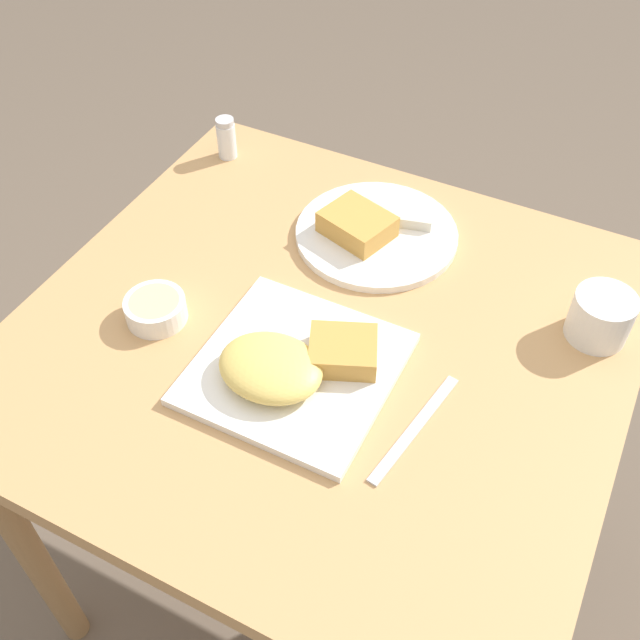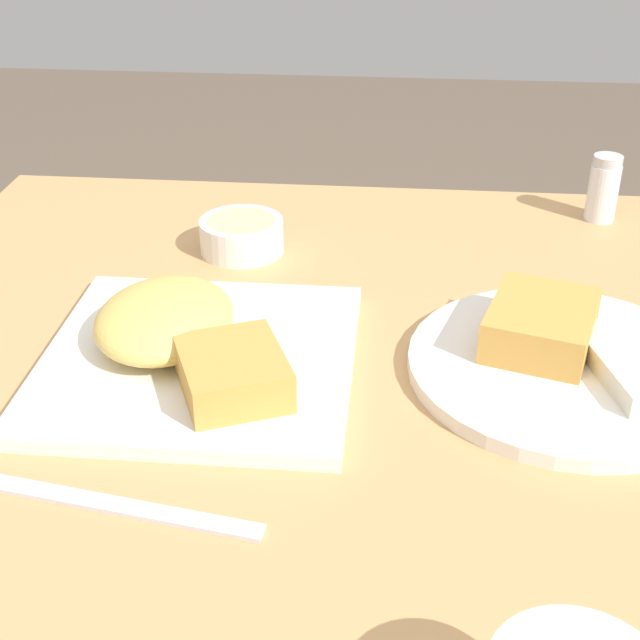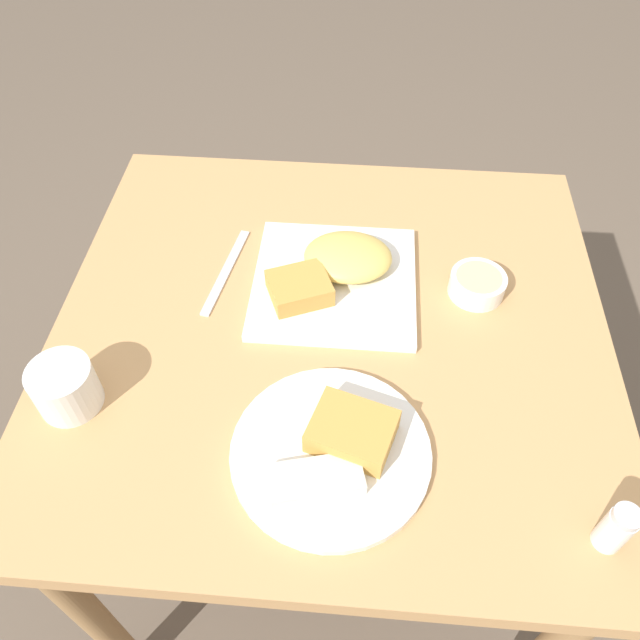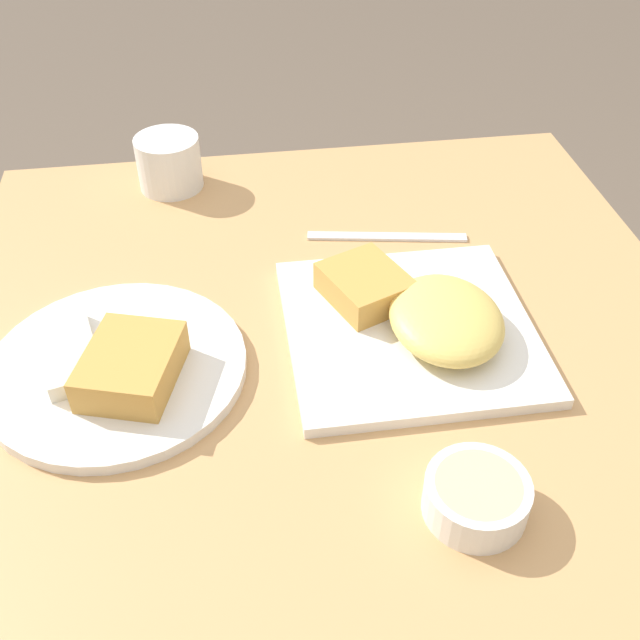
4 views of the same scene
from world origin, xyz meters
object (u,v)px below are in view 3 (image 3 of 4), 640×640
at_px(plate_square_near, 335,273).
at_px(sauce_ramekin, 477,284).
at_px(coffee_mug, 65,387).
at_px(butter_knife, 226,271).
at_px(salt_shaker, 615,530).
at_px(plate_oval_far, 334,450).

distance_m(plate_square_near, sauce_ramekin, 0.24).
relative_size(plate_square_near, sauce_ramekin, 2.93).
distance_m(sauce_ramekin, coffee_mug, 0.68).
height_order(sauce_ramekin, butter_knife, sauce_ramekin).
bearing_deg(sauce_ramekin, coffee_mug, 23.93).
relative_size(sauce_ramekin, butter_knife, 0.44).
xyz_separation_m(plate_square_near, sauce_ramekin, (-0.24, 0.01, -0.00)).
xyz_separation_m(sauce_ramekin, salt_shaker, (-0.13, 0.42, 0.02)).
distance_m(plate_square_near, plate_oval_far, 0.34).
distance_m(butter_knife, coffee_mug, 0.34).
xyz_separation_m(plate_oval_far, sauce_ramekin, (-0.22, -0.33, 0.01)).
bearing_deg(coffee_mug, plate_oval_far, 171.91).
xyz_separation_m(butter_knife, coffee_mug, (0.18, 0.29, 0.04)).
bearing_deg(butter_knife, coffee_mug, -22.39).
bearing_deg(plate_square_near, plate_oval_far, 93.61).
relative_size(salt_shaker, butter_knife, 0.38).
bearing_deg(coffee_mug, plate_square_near, -143.25).
bearing_deg(plate_oval_far, butter_knife, -57.93).
height_order(plate_square_near, coffee_mug, coffee_mug).
distance_m(plate_square_near, salt_shaker, 0.57).
bearing_deg(salt_shaker, plate_square_near, -48.87).
height_order(plate_square_near, butter_knife, plate_square_near).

